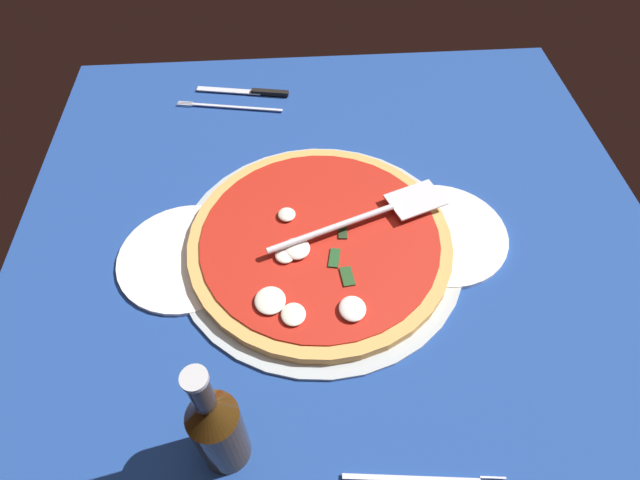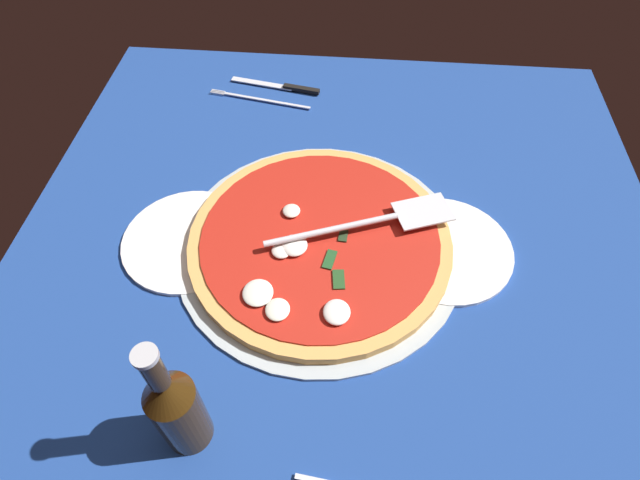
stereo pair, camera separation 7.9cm
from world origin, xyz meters
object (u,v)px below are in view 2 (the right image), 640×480
at_px(dinner_plate_left, 445,249).
at_px(dinner_plate_right, 189,240).
at_px(beer_bottle, 176,408).
at_px(pizza, 319,241).
at_px(pizza_server, 371,222).
at_px(place_setting_near, 272,94).

relative_size(dinner_plate_left, dinner_plate_right, 1.01).
distance_m(dinner_plate_right, beer_bottle, 0.31).
relative_size(dinner_plate_right, pizza, 0.51).
xyz_separation_m(pizza_server, beer_bottle, (0.21, 0.33, 0.04)).
distance_m(dinner_plate_left, dinner_plate_right, 0.41).
height_order(pizza_server, beer_bottle, beer_bottle).
relative_size(dinner_plate_right, place_setting_near, 0.88).
bearing_deg(dinner_plate_left, place_setting_near, -48.94).
bearing_deg(place_setting_near, dinner_plate_left, 141.60).
xyz_separation_m(dinner_plate_right, place_setting_near, (-0.07, -0.40, -0.00)).
distance_m(dinner_plate_left, beer_bottle, 0.46).
distance_m(place_setting_near, beer_bottle, 0.70).
xyz_separation_m(pizza, place_setting_near, (0.13, -0.39, -0.01)).
xyz_separation_m(dinner_plate_left, place_setting_near, (0.33, -0.38, -0.00)).
bearing_deg(place_setting_near, pizza, 119.42).
xyz_separation_m(dinner_plate_left, dinner_plate_right, (0.41, 0.02, 0.00)).
distance_m(dinner_plate_left, place_setting_near, 0.50).
distance_m(pizza_server, beer_bottle, 0.39).
xyz_separation_m(dinner_plate_right, beer_bottle, (-0.08, 0.29, 0.08)).
distance_m(dinner_plate_right, pizza, 0.21).
relative_size(dinner_plate_right, pizza_server, 0.72).
xyz_separation_m(pizza, pizza_server, (-0.08, -0.03, 0.02)).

